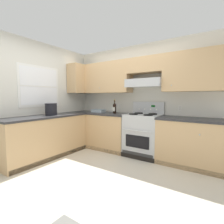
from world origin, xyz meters
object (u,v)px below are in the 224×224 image
Objects in this scene: bowl at (98,111)px; bucket at (51,109)px; wine_bottle at (115,108)px; stove at (143,134)px.

bucket is at bearing -109.23° from bowl.
wine_bottle is at bearing 50.10° from bucket.
stove is 0.95m from wine_bottle.
bucket reaches higher than bowl.
wine_bottle is 0.55m from bowl.
bowl is at bearing 175.81° from wine_bottle.
wine_bottle reaches higher than bowl.
bowl is (-1.29, 0.05, 0.46)m from stove.
bucket is at bearing -146.64° from stove.
stove is 3.51× the size of bowl.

